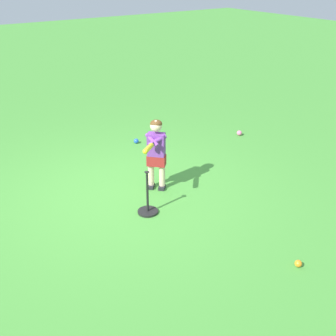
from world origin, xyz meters
name	(u,v)px	position (x,y,z in m)	size (l,w,h in m)	color
ground_plane	(121,194)	(0.00, 0.00, 0.00)	(40.00, 40.00, 0.00)	#479338
child_batter	(156,149)	(-0.52, 0.16, 0.65)	(0.64, 0.62, 1.08)	#232328
play_ball_near_batter	(239,133)	(-3.07, -0.75, 0.05)	(0.10, 0.10, 0.10)	pink
play_ball_far_left	(136,141)	(-1.19, -1.56, 0.05)	(0.09, 0.09, 0.09)	blue
play_ball_behind_batter	(298,264)	(-0.82, 2.61, 0.04)	(0.08, 0.08, 0.08)	orange
batting_tee	(148,206)	(-0.04, 0.67, 0.10)	(0.28, 0.28, 0.62)	black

